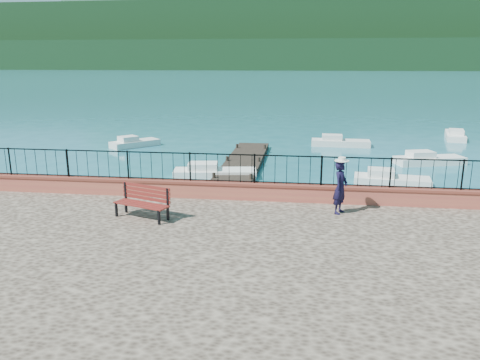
% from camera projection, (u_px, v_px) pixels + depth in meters
% --- Properties ---
extents(ground, '(2000.00, 2000.00, 0.00)m').
position_uv_depth(ground, '(251.00, 282.00, 12.54)').
color(ground, '#19596B').
rests_on(ground, ground).
extents(parapet, '(28.00, 0.46, 0.58)m').
position_uv_depth(parapet, '(263.00, 191.00, 15.73)').
color(parapet, '#AC593E').
rests_on(parapet, promenade).
extents(railing, '(27.00, 0.05, 0.95)m').
position_uv_depth(railing, '(263.00, 169.00, 15.54)').
color(railing, black).
rests_on(railing, parapet).
extents(dock, '(2.00, 16.00, 0.30)m').
position_uv_depth(dock, '(238.00, 172.00, 24.29)').
color(dock, '#2D231C').
rests_on(dock, ground).
extents(far_forest, '(900.00, 60.00, 18.00)m').
position_uv_depth(far_forest, '(303.00, 55.00, 298.36)').
color(far_forest, black).
rests_on(far_forest, ground).
extents(foothills, '(900.00, 120.00, 44.00)m').
position_uv_depth(foothills, '(304.00, 38.00, 352.74)').
color(foothills, black).
rests_on(foothills, ground).
extents(park_bench, '(1.83, 1.12, 0.97)m').
position_uv_depth(park_bench, '(143.00, 209.00, 13.90)').
color(park_bench, black).
rests_on(park_bench, promenade).
extents(person, '(0.61, 0.71, 1.64)m').
position_uv_depth(person, '(340.00, 187.00, 14.23)').
color(person, black).
rests_on(person, promenade).
extents(hat, '(0.44, 0.44, 0.12)m').
position_uv_depth(hat, '(342.00, 159.00, 14.01)').
color(hat, silver).
rests_on(hat, person).
extents(boat_0, '(4.28, 1.87, 0.80)m').
position_uv_depth(boat_0, '(215.00, 170.00, 23.60)').
color(boat_0, silver).
rests_on(boat_0, ground).
extents(boat_1, '(3.60, 1.73, 0.80)m').
position_uv_depth(boat_1, '(392.00, 177.00, 22.11)').
color(boat_1, silver).
rests_on(boat_1, ground).
extents(boat_2, '(4.12, 2.35, 0.80)m').
position_uv_depth(boat_2, '(430.00, 157.00, 26.71)').
color(boat_2, silver).
rests_on(boat_2, ground).
extents(boat_3, '(3.19, 3.30, 0.80)m').
position_uv_depth(boat_3, '(135.00, 141.00, 32.14)').
color(boat_3, silver).
rests_on(boat_3, ground).
extents(boat_4, '(4.02, 1.46, 0.80)m').
position_uv_depth(boat_4, '(341.00, 140.00, 32.40)').
color(boat_4, silver).
rests_on(boat_4, ground).
extents(boat_5, '(2.26, 4.52, 0.80)m').
position_uv_depth(boat_5, '(455.00, 133.00, 35.52)').
color(boat_5, silver).
rests_on(boat_5, ground).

